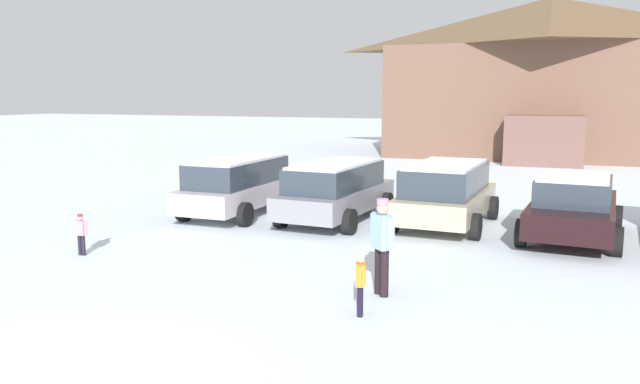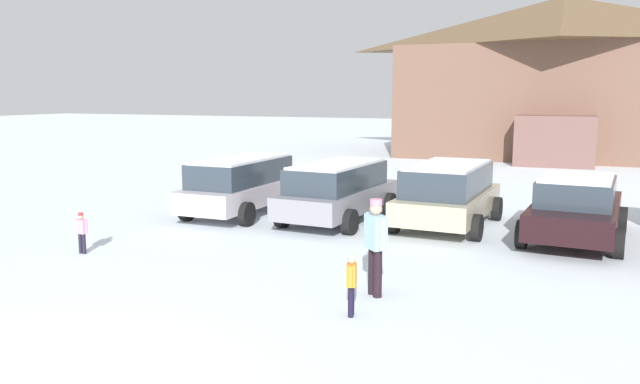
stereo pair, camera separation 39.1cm
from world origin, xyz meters
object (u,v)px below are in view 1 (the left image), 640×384
ski_lodge (548,76)px  skier_child_in_pink_snowsuit (81,232)px  parked_black_sedan (573,206)px  parked_beige_suv (446,192)px  parked_grey_wagon (336,189)px  skier_adult_in_blue_parka (382,241)px  parked_silver_wagon (239,184)px  skier_child_in_orange_jacket (360,281)px

ski_lodge → skier_child_in_pink_snowsuit: ski_lodge is taller
parked_black_sedan → skier_child_in_pink_snowsuit: bearing=-150.3°
parked_beige_suv → parked_grey_wagon: bearing=-170.2°
parked_beige_suv → skier_adult_in_blue_parka: skier_adult_in_blue_parka is taller
ski_lodge → parked_grey_wagon: bearing=-101.5°
parked_silver_wagon → parked_beige_suv: parked_beige_suv is taller
parked_black_sedan → skier_child_in_pink_snowsuit: 11.16m
parked_silver_wagon → parked_grey_wagon: (2.88, 0.14, -0.01)m
skier_child_in_pink_snowsuit → skier_child_in_orange_jacket: skier_child_in_orange_jacket is taller
parked_grey_wagon → skier_child_in_pink_snowsuit: parked_grey_wagon is taller
skier_child_in_orange_jacket → parked_grey_wagon: bearing=113.4°
skier_adult_in_blue_parka → parked_black_sedan: bearing=62.3°
parked_silver_wagon → skier_child_in_pink_snowsuit: (-0.90, -5.26, -0.37)m
parked_black_sedan → parked_beige_suv: bearing=173.3°
parked_black_sedan → ski_lodge: bearing=93.9°
parked_silver_wagon → skier_child_in_pink_snowsuit: size_ratio=5.23×
ski_lodge → skier_adult_in_blue_parka: size_ratio=10.38×
parked_beige_suv → skier_child_in_orange_jacket: bearing=-89.7°
ski_lodge → parked_black_sedan: 22.02m
parked_grey_wagon → parked_beige_suv: size_ratio=1.04×
parked_black_sedan → skier_adult_in_blue_parka: size_ratio=2.78×
parked_silver_wagon → skier_adult_in_blue_parka: bearing=-43.3°
skier_adult_in_blue_parka → ski_lodge: bearing=86.8°
ski_lodge → parked_silver_wagon: (-7.32, -21.95, -3.50)m
ski_lodge → skier_adult_in_blue_parka: (-1.53, -27.40, -3.43)m
ski_lodge → parked_beige_suv: bearing=-94.2°
parked_beige_suv → skier_adult_in_blue_parka: size_ratio=2.65×
parked_beige_suv → skier_child_in_pink_snowsuit: size_ratio=4.95×
ski_lodge → parked_beige_suv: 21.66m
parked_silver_wagon → skier_adult_in_blue_parka: size_ratio=2.80×
parked_grey_wagon → parked_black_sedan: 5.92m
parked_black_sedan → skier_adult_in_blue_parka: skier_adult_in_blue_parka is taller
parked_silver_wagon → skier_child_in_orange_jacket: size_ratio=4.71×
ski_lodge → skier_adult_in_blue_parka: ski_lodge is taller
parked_silver_wagon → ski_lodge: bearing=71.6°
parked_grey_wagon → parked_beige_suv: (2.86, 0.49, 0.02)m
parked_silver_wagon → parked_black_sedan: bearing=1.8°
parked_silver_wagon → parked_black_sedan: size_ratio=1.01×
parked_silver_wagon → parked_beige_suv: (5.73, 0.63, 0.01)m
ski_lodge → parked_grey_wagon: (-4.44, -21.81, -3.51)m
parked_silver_wagon → parked_grey_wagon: size_ratio=1.02×
parked_silver_wagon → skier_child_in_orange_jacket: 8.73m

